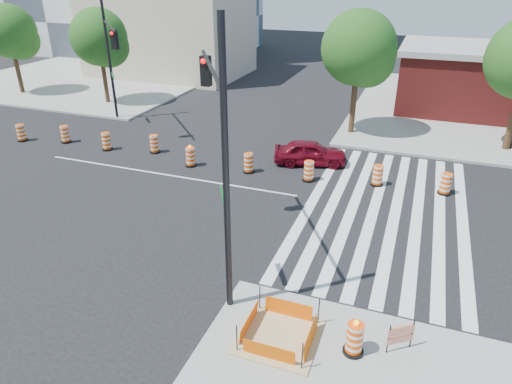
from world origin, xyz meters
TOP-DOWN VIEW (x-y plane):
  - ground at (0.00, 0.00)m, footprint 120.00×120.00m
  - sidewalk_nw at (-18.00, 18.00)m, footprint 22.00×22.00m
  - crosswalk_east at (10.95, 0.00)m, footprint 6.75×13.50m
  - lane_centerline at (0.00, 0.00)m, footprint 14.00×0.12m
  - excavation_pit at (9.00, -9.00)m, footprint 2.20×2.20m
  - beige_midrise at (-12.00, 22.00)m, footprint 14.00×10.00m
  - red_coupe at (6.58, 3.96)m, footprint 4.11×2.55m
  - signal_pole_se at (6.24, -6.64)m, footprint 3.40×5.58m
  - signal_pole_nw at (-6.89, 5.96)m, footprint 4.25×4.65m
  - pit_drum at (11.04, -8.85)m, footprint 0.57×0.57m
  - barricade at (12.18, -8.32)m, footprint 0.67×0.51m
  - tree_north_a at (-19.64, 10.43)m, footprint 4.16×4.16m
  - tree_north_b at (-11.06, 10.36)m, footprint 4.12×4.12m
  - tree_north_c at (7.84, 9.72)m, footprint 4.40×4.40m
  - median_drum_0 at (-10.74, 1.42)m, footprint 0.60×0.60m
  - median_drum_1 at (-8.04, 2.12)m, footprint 0.60×0.60m
  - median_drum_2 at (-4.94, 1.94)m, footprint 0.60×0.60m
  - median_drum_3 at (-2.12, 2.54)m, footprint 0.60×0.60m
  - median_drum_4 at (0.73, 1.49)m, footprint 0.60×0.60m
  - median_drum_5 at (3.91, 1.78)m, footprint 0.60×0.60m
  - median_drum_6 at (7.06, 1.84)m, footprint 0.60×0.60m
  - median_drum_7 at (10.30, 2.48)m, footprint 0.60×0.60m
  - median_drum_8 at (13.36, 2.60)m, footprint 0.60×0.60m

SIDE VIEW (x-z plane):
  - ground at x=0.00m, z-range 0.00..0.00m
  - lane_centerline at x=0.00m, z-range 0.00..0.01m
  - crosswalk_east at x=10.95m, z-range 0.00..0.01m
  - sidewalk_nw at x=-18.00m, z-range 0.00..0.15m
  - excavation_pit at x=9.00m, z-range -0.23..0.67m
  - median_drum_0 at x=-10.74m, z-range -0.03..0.99m
  - median_drum_1 at x=-8.04m, z-range -0.03..0.99m
  - median_drum_2 at x=-4.94m, z-range -0.03..0.99m
  - median_drum_3 at x=-2.12m, z-range -0.03..0.99m
  - median_drum_5 at x=3.91m, z-range -0.03..0.99m
  - median_drum_6 at x=7.06m, z-range -0.03..0.99m
  - median_drum_7 at x=10.30m, z-range -0.03..0.99m
  - median_drum_8 at x=13.36m, z-range -0.03..0.99m
  - median_drum_4 at x=0.73m, z-range -0.10..1.08m
  - pit_drum at x=11.04m, z-range 0.05..1.17m
  - red_coupe at x=6.58m, z-range 0.00..1.31m
  - barricade at x=12.18m, z-range 0.20..1.14m
  - tree_north_b at x=-11.06m, z-range 1.20..8.21m
  - tree_north_a at x=-19.64m, z-range 1.21..8.29m
  - signal_pole_nw at x=-6.89m, z-range 0.92..9.06m
  - beige_midrise at x=-12.00m, z-range 0.00..10.00m
  - tree_north_c at x=7.84m, z-range 1.28..8.76m
  - signal_pole_se at x=6.24m, z-range 0.95..9.42m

